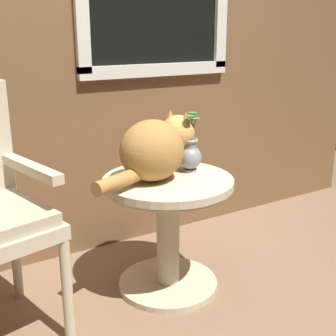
% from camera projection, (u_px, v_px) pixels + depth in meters
% --- Properties ---
extents(ground_plane, '(6.00, 6.00, 0.00)m').
position_uv_depth(ground_plane, '(170.00, 309.00, 2.08)').
color(ground_plane, '#7F6047').
extents(back_wall, '(4.00, 0.07, 2.60)m').
position_uv_depth(back_wall, '(94.00, 14.00, 2.34)').
color(back_wall, brown).
rests_on(back_wall, ground_plane).
extents(wicker_side_table, '(0.61, 0.61, 0.57)m').
position_uv_depth(wicker_side_table, '(168.00, 214.00, 2.16)').
color(wicker_side_table, beige).
rests_on(wicker_side_table, ground_plane).
extents(cat, '(0.61, 0.38, 0.29)m').
position_uv_depth(cat, '(155.00, 148.00, 2.06)').
color(cat, '#AD7A3D').
rests_on(cat, wicker_side_table).
extents(pewter_vase_with_ivy, '(0.12, 0.12, 0.29)m').
position_uv_depth(pewter_vase_with_ivy, '(190.00, 154.00, 2.19)').
color(pewter_vase_with_ivy, gray).
rests_on(pewter_vase_with_ivy, wicker_side_table).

